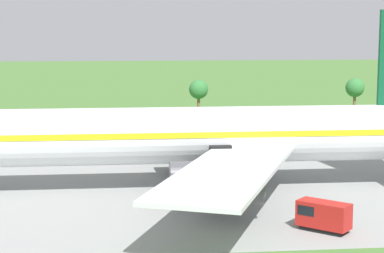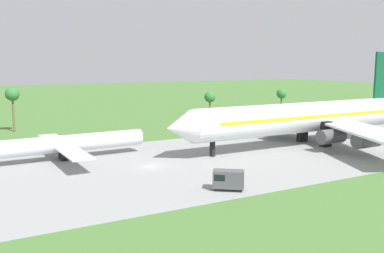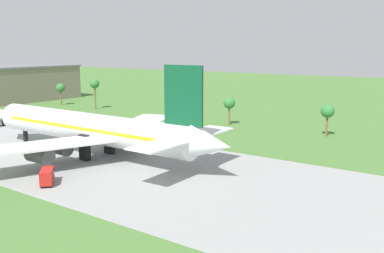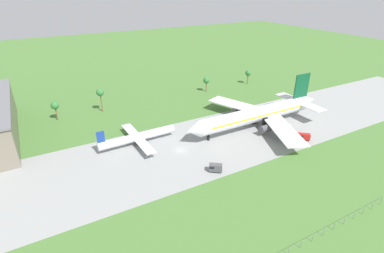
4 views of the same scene
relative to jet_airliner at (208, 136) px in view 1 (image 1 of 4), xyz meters
name	(u,v)px [view 1 (image 1 of 4)]	position (x,y,z in m)	size (l,w,h in m)	color
jet_airliner	(208,136)	(0.00, 0.00, 0.00)	(69.16, 58.74, 20.39)	white
baggage_tug	(322,215)	(8.21, -18.30, -4.61)	(4.87, 4.71, 2.73)	black
palm_tree_row	(48,87)	(-22.92, 50.35, 1.42)	(113.84, 3.60, 11.64)	brown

